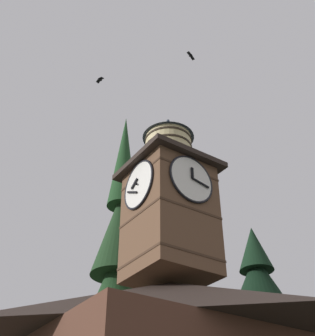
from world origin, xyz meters
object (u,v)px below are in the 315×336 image
at_px(pine_tree_behind, 116,321).
at_px(flying_bird_high, 191,56).
at_px(clock_tower, 169,200).
at_px(flying_bird_low, 100,80).

relative_size(pine_tree_behind, flying_bird_high, 37.44).
bearing_deg(flying_bird_high, clock_tower, -99.68).
relative_size(clock_tower, flying_bird_low, 15.60).
height_order(flying_bird_high, flying_bird_low, flying_bird_low).
relative_size(clock_tower, flying_bird_high, 14.20).
bearing_deg(clock_tower, pine_tree_behind, -101.11).
height_order(clock_tower, flying_bird_high, flying_bird_high).
distance_m(flying_bird_high, flying_bird_low, 5.56).
distance_m(clock_tower, flying_bird_low, 8.58).
relative_size(flying_bird_high, flying_bird_low, 1.10).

